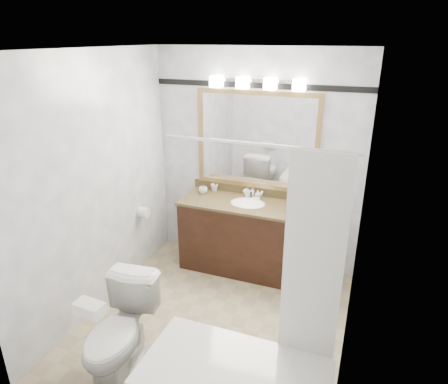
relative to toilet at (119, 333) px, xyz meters
The scene contains 14 objects.
room 1.29m from the toilet, 61.00° to the left, with size 2.42×2.62×2.52m.
vanity 1.92m from the toilet, 75.91° to the left, with size 1.53×0.58×0.97m.
mirror 2.44m from the toilet, 77.61° to the left, with size 1.40×0.04×1.10m.
vanity_light_bar 2.74m from the toilet, 77.29° to the left, with size 1.02×0.14×0.12m.
accent_stripe 2.77m from the toilet, 77.67° to the left, with size 2.40×0.01×0.06m, color black.
tp_roll 1.68m from the toilet, 114.07° to the left, with size 0.12×0.12×0.11m, color white.
toilet is the anchor object (origin of this frame).
tissue_box 0.52m from the toilet, 90.00° to the right, with size 0.21×0.12×0.09m, color white.
coffee_maker 2.17m from the toilet, 60.78° to the left, with size 0.18×0.23×0.35m.
cup_left 2.02m from the toilet, 93.45° to the left, with size 0.10×0.10×0.08m, color white.
cup_right 2.14m from the toilet, 90.68° to the left, with size 0.09×0.09×0.08m, color white.
soap_bottle_a 2.15m from the toilet, 78.75° to the left, with size 0.05×0.05×0.11m, color white.
soap_bottle_b 2.19m from the toilet, 75.87° to the left, with size 0.07×0.07×0.09m, color white.
soap_bar 2.10m from the toilet, 75.06° to the left, with size 0.08×0.05×0.03m, color beige.
Camera 1 is at (1.21, -2.91, 2.59)m, focal length 32.00 mm.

